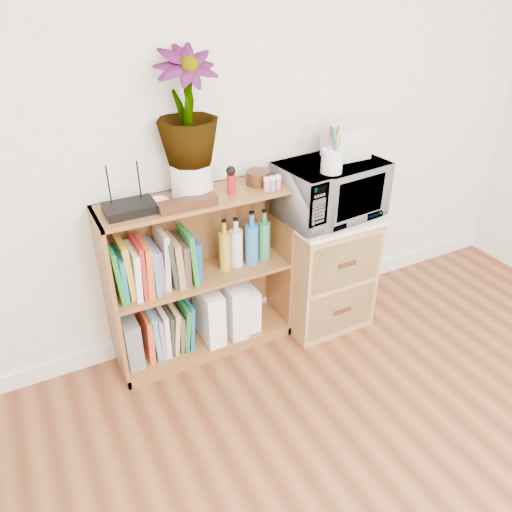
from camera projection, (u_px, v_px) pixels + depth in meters
skirting_board at (248, 309)px, 3.17m from camera, size 4.00×0.02×0.10m
bookshelf at (201, 278)px, 2.71m from camera, size 1.00×0.30×0.95m
wicker_unit at (322, 270)px, 3.01m from camera, size 0.50×0.45×0.70m
microwave at (330, 190)px, 2.74m from camera, size 0.60×0.43×0.31m
pen_cup at (332, 161)px, 2.51m from camera, size 0.11×0.11×0.12m
small_appliance at (346, 142)px, 2.70m from camera, size 0.21×0.18×0.17m
router at (130, 208)px, 2.31m from camera, size 0.23×0.16×0.04m
white_bowl at (156, 205)px, 2.35m from camera, size 0.13×0.13×0.03m
plant_pot at (192, 180)px, 2.44m from camera, size 0.20×0.20×0.17m
potted_plant at (187, 108)px, 2.26m from camera, size 0.29×0.29×0.52m
trinket_box at (188, 204)px, 2.35m from camera, size 0.29×0.07×0.05m
kokeshi_doll at (231, 184)px, 2.48m from camera, size 0.04×0.04×0.10m
wooden_bowl at (258, 178)px, 2.60m from camera, size 0.12×0.12×0.07m
paint_jars at (272, 185)px, 2.54m from camera, size 0.11×0.04×0.05m
file_box at (130, 339)px, 2.68m from camera, size 0.08×0.22×0.28m
magazine_holder_left at (209, 313)px, 2.84m from camera, size 0.10×0.26×0.33m
magazine_holder_mid at (232, 306)px, 2.89m from camera, size 0.10×0.26×0.33m
magazine_holder_right at (247, 305)px, 2.95m from camera, size 0.08×0.21×0.27m
cookbooks at (155, 264)px, 2.53m from camera, size 0.45×0.20×0.31m
liquor_bottles at (244, 240)px, 2.73m from camera, size 0.31×0.07×0.30m
lower_books at (167, 329)px, 2.76m from camera, size 0.28×0.19×0.29m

